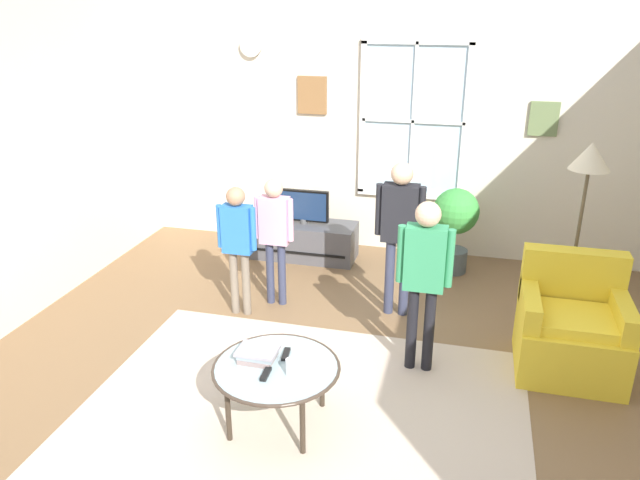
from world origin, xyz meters
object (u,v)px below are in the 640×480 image
object	(u,v)px
cup	(291,367)
potted_plant_by_window	(455,220)
coffee_table	(276,370)
person_green_shirt	(424,268)
person_pink_shirt	(275,228)
armchair	(571,329)
remote_near_cup	(266,374)
tv_stand	(304,240)
remote_near_books	(286,354)
person_black_shirt	(400,222)
television	(304,206)
book_stack	(258,354)
person_blue_shirt	(238,236)
floor_lamp	(588,175)

from	to	relation	value
cup	potted_plant_by_window	world-z (taller)	potted_plant_by_window
coffee_table	person_green_shirt	world-z (taller)	person_green_shirt
person_pink_shirt	potted_plant_by_window	distance (m)	1.94
armchair	remote_near_cup	world-z (taller)	armchair
remote_near_cup	tv_stand	bearing A→B (deg)	101.24
armchair	cup	xyz separation A→B (m)	(-1.82, -1.25, 0.16)
person_green_shirt	remote_near_books	bearing A→B (deg)	-137.50
tv_stand	potted_plant_by_window	distance (m)	1.64
tv_stand	potted_plant_by_window	world-z (taller)	potted_plant_by_window
person_black_shirt	potted_plant_by_window	bearing A→B (deg)	67.84
tv_stand	armchair	xyz separation A→B (m)	(2.55, -1.59, 0.13)
television	armchair	xyz separation A→B (m)	(2.55, -1.58, -0.27)
remote_near_books	person_black_shirt	world-z (taller)	person_black_shirt
cup	person_black_shirt	size ratio (longest dim) A/B	0.08
book_stack	person_green_shirt	bearing A→B (deg)	40.49
television	potted_plant_by_window	world-z (taller)	potted_plant_by_window
potted_plant_by_window	person_pink_shirt	bearing A→B (deg)	-143.13
person_black_shirt	book_stack	bearing A→B (deg)	-112.40
person_blue_shirt	floor_lamp	distance (m)	2.92
remote_near_cup	person_black_shirt	bearing A→B (deg)	72.49
remote_near_books	floor_lamp	bearing A→B (deg)	41.74
television	person_blue_shirt	distance (m)	1.41
tv_stand	person_green_shirt	size ratio (longest dim) A/B	0.85
tv_stand	book_stack	bearing A→B (deg)	-80.35
person_pink_shirt	potted_plant_by_window	bearing A→B (deg)	36.87
book_stack	person_pink_shirt	bearing A→B (deg)	104.36
tv_stand	floor_lamp	size ratio (longest dim) A/B	0.71
armchair	floor_lamp	size ratio (longest dim) A/B	0.54
remote_near_cup	person_pink_shirt	world-z (taller)	person_pink_shirt
remote_near_books	person_blue_shirt	bearing A→B (deg)	123.41
armchair	coffee_table	bearing A→B (deg)	-148.42
remote_near_books	potted_plant_by_window	world-z (taller)	potted_plant_by_window
tv_stand	person_pink_shirt	distance (m)	1.26
television	cup	xyz separation A→B (m)	(0.73, -2.84, -0.10)
coffee_table	person_green_shirt	size ratio (longest dim) A/B	0.62
tv_stand	television	world-z (taller)	television
person_green_shirt	potted_plant_by_window	distance (m)	1.95
remote_near_books	person_green_shirt	distance (m)	1.18
tv_stand	armchair	bearing A→B (deg)	-31.93
book_stack	person_blue_shirt	world-z (taller)	person_blue_shirt
remote_near_cup	person_green_shirt	distance (m)	1.39
book_stack	armchair	bearing A→B (deg)	28.75
book_stack	cup	xyz separation A→B (m)	(0.26, -0.11, 0.01)
television	floor_lamp	bearing A→B (deg)	-18.34
potted_plant_by_window	television	bearing A→B (deg)	-178.84
remote_near_cup	floor_lamp	size ratio (longest dim) A/B	0.09
person_blue_shirt	person_green_shirt	bearing A→B (deg)	-16.82
coffee_table	person_green_shirt	bearing A→B (deg)	46.60
floor_lamp	television	bearing A→B (deg)	161.66
remote_near_cup	person_blue_shirt	xyz separation A→B (m)	(-0.77, 1.50, 0.29)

